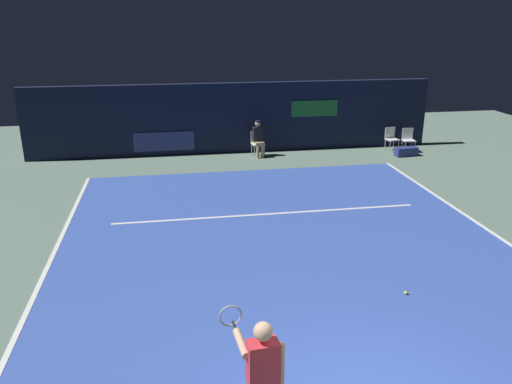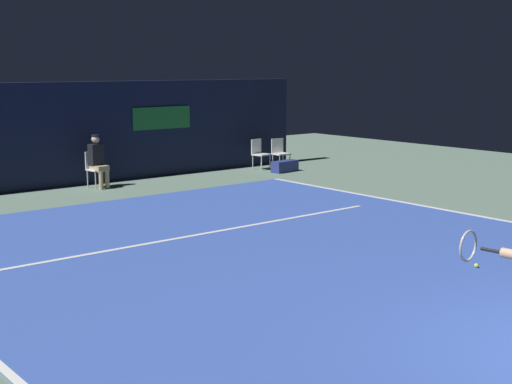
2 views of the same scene
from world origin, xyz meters
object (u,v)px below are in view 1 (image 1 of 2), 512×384
object	(u,v)px
courtside_chair_near	(391,138)
courtside_chair_far	(408,139)
tennis_player	(262,377)
tennis_ball	(406,293)
equipment_bag	(406,152)
line_judge_on_chair	(258,138)

from	to	relation	value
courtside_chair_near	courtside_chair_far	size ratio (longest dim) A/B	1.00
tennis_player	courtside_chair_near	xyz separation A→B (m)	(7.44, 13.09, -0.49)
tennis_ball	equipment_bag	size ratio (longest dim) A/B	0.08
line_judge_on_chair	equipment_bag	world-z (taller)	line_judge_on_chair
tennis_ball	equipment_bag	distance (m)	10.27
tennis_player	tennis_ball	distance (m)	4.51
line_judge_on_chair	equipment_bag	bearing A→B (deg)	-9.18
courtside_chair_near	equipment_bag	world-z (taller)	courtside_chair_near
tennis_player	courtside_chair_near	distance (m)	15.07
tennis_player	line_judge_on_chair	world-z (taller)	tennis_player
tennis_player	line_judge_on_chair	size ratio (longest dim) A/B	1.31
tennis_player	courtside_chair_near	world-z (taller)	tennis_player
tennis_player	courtside_chair_far	size ratio (longest dim) A/B	1.97
tennis_player	courtside_chair_near	size ratio (longest dim) A/B	1.97
tennis_player	tennis_ball	size ratio (longest dim) A/B	25.44
courtside_chair_far	equipment_bag	bearing A→B (deg)	-119.18
equipment_bag	tennis_player	bearing A→B (deg)	-128.63
tennis_player	line_judge_on_chair	bearing A→B (deg)	80.19
courtside_chair_near	courtside_chair_far	world-z (taller)	same
line_judge_on_chair	courtside_chair_near	distance (m)	5.18
equipment_bag	courtside_chair_near	bearing A→B (deg)	98.37
tennis_ball	equipment_bag	bearing A→B (deg)	64.61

